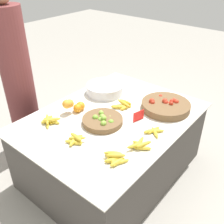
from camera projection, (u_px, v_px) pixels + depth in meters
The scene contains 14 objects.
ground_plane at pixel (112, 170), 2.64m from camera, with size 12.00×12.00×0.00m, color #A39E93.
market_table at pixel (112, 145), 2.47m from camera, with size 1.57×1.18×0.63m.
lime_bowl at pixel (102, 120), 2.21m from camera, with size 0.34×0.34×0.09m.
tomato_basket at pixel (166, 106), 2.40m from camera, with size 0.44×0.44×0.10m.
orange_pile at pixel (74, 106), 2.34m from camera, with size 0.20×0.13×0.14m.
metal_bowl at pixel (105, 89), 2.66m from camera, with size 0.38×0.38×0.10m.
price_sign at pixel (139, 116), 2.23m from camera, with size 0.11×0.04×0.09m.
banana_bunch_back_center at pixel (75, 139), 1.99m from camera, with size 0.17×0.14×0.06m.
banana_bunch_middle_right at pixel (140, 145), 1.94m from camera, with size 0.22×0.16×0.05m.
banana_bunch_front_right at pixel (153, 131), 2.10m from camera, with size 0.16×0.15×0.03m.
banana_bunch_middle_left at pixel (49, 121), 2.21m from camera, with size 0.16×0.18×0.06m.
banana_bunch_front_left at pixel (115, 159), 1.81m from camera, with size 0.14×0.19×0.06m.
banana_bunch_front_center at pixel (123, 105), 2.43m from camera, with size 0.17×0.17×0.05m.
vendor_person at pixel (19, 83), 2.56m from camera, with size 0.29×0.29×1.66m.
Camera 1 is at (-1.50, -1.23, 1.88)m, focal length 42.00 mm.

